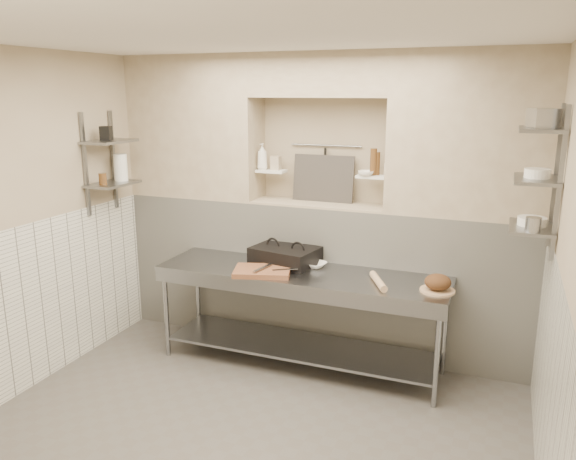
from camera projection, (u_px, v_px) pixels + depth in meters
The scene contains 47 objects.
floor at pixel (242, 442), 4.13m from camera, with size 4.00×3.90×0.10m, color #504B47.
ceiling at pixel (233, 25), 3.43m from camera, with size 4.00×3.90×0.10m, color silver.
wall_left at pixel (9, 227), 4.50m from camera, with size 0.10×3.90×2.80m, color tan.
wall_back at pixel (328, 200), 5.58m from camera, with size 4.00×0.10×2.80m, color tan.
backwall_lower at pixel (319, 274), 5.53m from camera, with size 4.00×0.40×1.40m, color silver.
alcove_sill at pixel (320, 204), 5.36m from camera, with size 1.30×0.40×0.02m, color tan.
backwall_pillar_left at pixel (196, 127), 5.66m from camera, with size 1.35×0.40×1.40m, color tan.
backwall_pillar_right at pixel (470, 135), 4.72m from camera, with size 1.35×0.40×1.40m, color tan.
backwall_header at pixel (321, 75), 5.07m from camera, with size 1.30×0.40×0.40m, color tan.
wainscot_left at pixel (25, 309), 4.65m from camera, with size 0.02×3.90×1.40m, color silver.
wainscot_right at pixel (550, 404), 3.24m from camera, with size 0.02×3.90×1.40m, color silver.
alcove_shelf_left at pixel (271, 171), 5.46m from camera, with size 0.28×0.16×0.03m, color white.
alcove_shelf_right at pixel (372, 177), 5.11m from camera, with size 0.28×0.16×0.03m, color white.
utensil_rail at pixel (326, 145), 5.38m from camera, with size 0.02×0.02×0.70m, color gray.
hanging_steel at pixel (325, 163), 5.40m from camera, with size 0.02×0.02×0.30m, color black.
splash_panel at pixel (323, 179), 5.39m from camera, with size 0.60×0.02×0.45m, color #383330.
shelf_rail_left_a at pixel (113, 160), 5.51m from camera, with size 0.03×0.03×0.95m, color slate.
shelf_rail_left_b at pixel (85, 165), 5.15m from camera, with size 0.03×0.03×0.95m, color slate.
wall_shelf_left_lower at pixel (113, 184), 5.33m from camera, with size 0.30×0.50×0.03m, color slate.
wall_shelf_left_upper at pixel (110, 141), 5.23m from camera, with size 0.30×0.50×0.03m, color slate.
shelf_rail_right_a at pixel (556, 177), 4.10m from camera, with size 0.03×0.03×1.05m, color slate.
shelf_rail_right_b at pixel (560, 185), 3.74m from camera, with size 0.03×0.03×1.05m, color slate.
wall_shelf_right_lower at pixel (531, 228), 4.05m from camera, with size 0.30×0.50×0.03m, color slate.
wall_shelf_right_mid at pixel (537, 180), 3.97m from camera, with size 0.30×0.50×0.03m, color slate.
wall_shelf_right_upper at pixel (542, 129), 3.88m from camera, with size 0.30×0.50×0.03m, color slate.
prep_table at pixel (300, 300), 5.02m from camera, with size 2.60×0.70×0.90m.
panini_press at pixel (285, 255), 5.19m from camera, with size 0.64×0.52×0.16m.
cutting_board at pixel (262, 271), 4.92m from camera, with size 0.49×0.34×0.04m, color brown.
knife_blade at pixel (286, 269), 4.89m from camera, with size 0.24×0.03×0.01m, color gray.
tongs at pixel (263, 268), 4.89m from camera, with size 0.02×0.02×0.27m, color gray.
mixing_bowl at pixel (315, 265), 5.09m from camera, with size 0.20×0.20×0.05m, color white.
rolling_pin at pixel (378, 281), 4.63m from camera, with size 0.06×0.06×0.39m, color tan.
bread_board at pixel (437, 290), 4.48m from camera, with size 0.28×0.28×0.02m, color tan.
bread_loaf at pixel (438, 282), 4.47m from camera, with size 0.21×0.21×0.13m, color #4C2D19.
bottle_soap at pixel (262, 157), 5.43m from camera, with size 0.10×0.10×0.25m, color white.
jar_alcove at pixel (276, 163), 5.46m from camera, with size 0.09×0.09×0.13m, color tan.
bowl_alcove at pixel (366, 173), 5.07m from camera, with size 0.14×0.14×0.04m, color white.
condiment_a at pixel (377, 164), 5.10m from camera, with size 0.06×0.06×0.21m, color #4E3016.
condiment_b at pixel (373, 162), 5.08m from camera, with size 0.06×0.06×0.24m, color #4E3016.
condiment_c at pixel (388, 170), 5.05m from camera, with size 0.07×0.07×0.12m, color white.
jug_left at pixel (121, 167), 5.41m from camera, with size 0.13×0.13×0.26m, color white.
jar_left at pixel (103, 179), 5.19m from camera, with size 0.07×0.07×0.11m, color #4E3016.
box_left_upper at pixel (106, 133), 5.18m from camera, with size 0.09×0.09×0.13m, color black.
bowl_right at pixel (532, 221), 4.06m from camera, with size 0.20×0.20×0.06m, color white.
canister_right at pixel (533, 225), 3.86m from camera, with size 0.10×0.10×0.10m, color gray.
bowl_right_mid at pixel (537, 173), 3.95m from camera, with size 0.18×0.18×0.06m, color white.
basket_right at pixel (544, 118), 3.83m from camera, with size 0.17×0.21×0.13m, color gray.
Camera 1 is at (1.64, -3.26, 2.46)m, focal length 35.00 mm.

